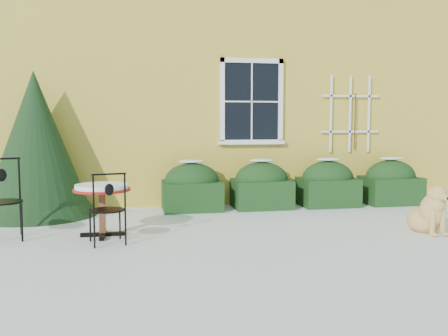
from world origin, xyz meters
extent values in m
plane|color=white|center=(0.00, 0.00, 0.00)|extent=(80.00, 80.00, 0.00)
cube|color=yellow|center=(0.00, 7.00, 3.00)|extent=(12.00, 8.00, 6.00)
cube|color=black|center=(0.90, 2.96, 1.98)|extent=(1.05, 0.03, 1.45)
cube|color=white|center=(0.90, 2.95, 2.75)|extent=(1.23, 0.06, 0.09)
cube|color=white|center=(0.90, 2.95, 1.21)|extent=(1.23, 0.06, 0.09)
cube|color=white|center=(0.33, 2.95, 1.98)|extent=(0.09, 0.06, 1.63)
cube|color=white|center=(1.47, 2.95, 1.98)|extent=(0.09, 0.06, 1.63)
cube|color=white|center=(0.90, 2.94, 1.98)|extent=(0.02, 0.02, 1.45)
cube|color=white|center=(0.90, 2.94, 1.98)|extent=(1.05, 0.02, 0.02)
cube|color=white|center=(0.90, 2.95, 1.20)|extent=(1.29, 0.14, 0.07)
cube|color=white|center=(2.50, 2.94, 1.75)|extent=(0.04, 0.03, 1.50)
cube|color=white|center=(2.90, 2.94, 1.75)|extent=(0.04, 0.03, 1.50)
cube|color=white|center=(3.30, 2.94, 1.75)|extent=(0.04, 0.03, 1.50)
cube|color=white|center=(2.90, 2.94, 1.40)|extent=(1.20, 0.03, 0.04)
cube|color=white|center=(2.90, 2.94, 2.10)|extent=(1.20, 0.03, 0.04)
cylinder|color=#472D19|center=(3.00, 2.92, 1.60)|extent=(0.02, 0.02, 1.10)
cube|color=black|center=(-0.30, 2.55, 0.26)|extent=(1.05, 0.80, 0.52)
ellipsoid|color=black|center=(-0.30, 2.55, 0.52)|extent=(1.00, 0.72, 0.67)
ellipsoid|color=white|center=(-0.30, 2.55, 0.88)|extent=(0.47, 0.32, 0.06)
cube|color=black|center=(1.00, 2.55, 0.26)|extent=(1.05, 0.80, 0.52)
ellipsoid|color=black|center=(1.00, 2.55, 0.52)|extent=(1.00, 0.72, 0.67)
ellipsoid|color=white|center=(1.00, 2.55, 0.88)|extent=(0.47, 0.32, 0.06)
cube|color=black|center=(2.30, 2.55, 0.26)|extent=(1.05, 0.80, 0.52)
ellipsoid|color=black|center=(2.30, 2.55, 0.52)|extent=(1.00, 0.72, 0.67)
ellipsoid|color=white|center=(2.30, 2.55, 0.88)|extent=(0.47, 0.32, 0.06)
cube|color=black|center=(3.60, 2.55, 0.26)|extent=(1.05, 0.80, 0.52)
ellipsoid|color=black|center=(3.60, 2.55, 0.52)|extent=(1.00, 0.72, 0.67)
ellipsoid|color=white|center=(3.60, 2.55, 0.88)|extent=(0.47, 0.32, 0.06)
cone|color=black|center=(-2.96, 2.53, 0.59)|extent=(2.02, 2.02, 1.17)
cone|color=black|center=(-2.96, 2.53, 1.22)|extent=(1.81, 1.81, 2.45)
cube|color=black|center=(-1.78, 0.71, 0.03)|extent=(0.61, 0.07, 0.05)
cube|color=black|center=(-1.78, 0.71, 0.03)|extent=(0.07, 0.61, 0.05)
cube|color=brown|center=(-1.78, 0.71, 0.33)|extent=(0.09, 0.09, 0.66)
cylinder|color=#9D170D|center=(-1.78, 0.71, 0.66)|extent=(0.79, 0.79, 0.03)
cylinder|color=white|center=(-1.78, 0.71, 0.70)|extent=(0.73, 0.73, 0.06)
cylinder|color=black|center=(-1.54, 0.50, 0.22)|extent=(0.02, 0.02, 0.44)
cylinder|color=black|center=(-1.92, 0.42, 0.22)|extent=(0.02, 0.02, 0.44)
cylinder|color=black|center=(-1.46, 0.11, 0.22)|extent=(0.02, 0.02, 0.44)
cylinder|color=black|center=(-1.84, 0.03, 0.22)|extent=(0.02, 0.02, 0.44)
cylinder|color=black|center=(-1.69, 0.27, 0.44)|extent=(0.45, 0.45, 0.02)
cylinder|color=black|center=(-1.46, 0.11, 0.69)|extent=(0.02, 0.02, 0.49)
cylinder|color=black|center=(-1.84, 0.03, 0.69)|extent=(0.02, 0.02, 0.49)
cylinder|color=black|center=(-1.65, 0.07, 0.94)|extent=(0.43, 0.11, 0.02)
ellipsoid|color=black|center=(-1.65, 0.07, 0.74)|extent=(0.12, 0.05, 0.15)
cylinder|color=black|center=(-2.82, 0.59, 0.26)|extent=(0.03, 0.03, 0.51)
cylinder|color=black|center=(-2.92, 1.03, 0.26)|extent=(0.03, 0.03, 0.51)
cylinder|color=black|center=(-3.09, 0.76, 0.51)|extent=(0.53, 0.53, 0.02)
cylinder|color=black|center=(-2.92, 1.03, 0.80)|extent=(0.03, 0.03, 0.57)
cylinder|color=black|center=(-3.15, 0.98, 1.08)|extent=(0.50, 0.14, 0.03)
ellipsoid|color=black|center=(-3.15, 0.98, 0.86)|extent=(0.14, 0.06, 0.18)
ellipsoid|color=#DBB062|center=(2.80, 0.15, 0.17)|extent=(0.52, 0.56, 0.38)
ellipsoid|color=#DBB062|center=(2.81, -0.02, 0.34)|extent=(0.39, 0.35, 0.47)
sphere|color=#DBB062|center=(2.82, -0.07, 0.44)|extent=(0.29, 0.29, 0.29)
cylinder|color=#DBB062|center=(2.74, -0.15, 0.19)|extent=(0.08, 0.08, 0.38)
cylinder|color=#DBB062|center=(2.91, -0.13, 0.19)|extent=(0.08, 0.08, 0.38)
ellipsoid|color=#DBB062|center=(2.74, -0.19, 0.03)|extent=(0.10, 0.13, 0.06)
ellipsoid|color=#DBB062|center=(2.91, -0.18, 0.03)|extent=(0.10, 0.13, 0.06)
cylinder|color=#DBB062|center=(2.82, -0.08, 0.49)|extent=(0.19, 0.23, 0.20)
sphere|color=#DBB062|center=(2.82, -0.12, 0.60)|extent=(0.25, 0.25, 0.25)
ellipsoid|color=#DBB062|center=(2.84, -0.24, 0.56)|extent=(0.13, 0.20, 0.11)
sphere|color=black|center=(2.84, -0.32, 0.56)|extent=(0.04, 0.04, 0.04)
ellipsoid|color=#DBB062|center=(2.71, -0.10, 0.60)|extent=(0.07, 0.09, 0.16)
ellipsoid|color=#DBB062|center=(2.93, -0.08, 0.60)|extent=(0.07, 0.09, 0.16)
cylinder|color=#DBB062|center=(2.93, 0.35, 0.05)|extent=(0.23, 0.28, 0.07)
camera|label=1|loc=(-1.38, -6.34, 1.59)|focal=40.00mm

